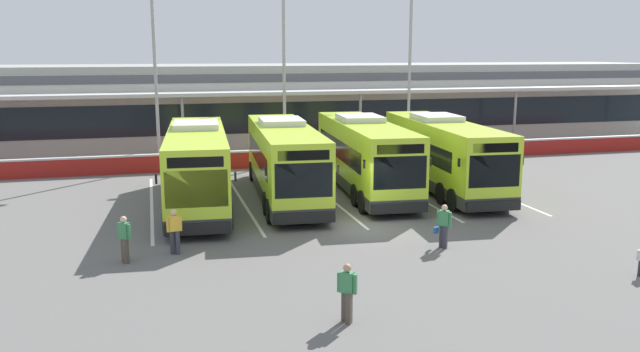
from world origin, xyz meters
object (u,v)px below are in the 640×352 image
Objects in this scene: lamp_post_centre at (284,63)px; pedestrian_approaching_bus at (174,230)px; coach_bus_left_centre at (284,162)px; coach_bus_centre at (364,156)px; pedestrian_near_bin at (124,238)px; lamp_post_east at (410,63)px; coach_bus_leftmost at (197,167)px; lamp_post_west at (155,64)px; pedestrian_with_handbag at (443,225)px; pedestrian_in_dark_coat at (347,291)px; coach_bus_right_centre at (442,155)px.

pedestrian_approaching_bus is at bearing -113.34° from lamp_post_centre.
coach_bus_left_centre is at bearing 54.23° from pedestrian_approaching_bus.
pedestrian_near_bin is at bearing -142.61° from coach_bus_centre.
lamp_post_east is (8.65, 0.34, 0.00)m from lamp_post_centre.
pedestrian_approaching_bus is at bearing -100.62° from coach_bus_leftmost.
coach_bus_leftmost is at bearing -81.59° from lamp_post_west.
pedestrian_approaching_bus is at bearing -125.77° from coach_bus_left_centre.
pedestrian_near_bin is (-11.12, 1.25, 0.02)m from pedestrian_with_handbag.
coach_bus_right_centre is at bearing 56.60° from pedestrian_in_dark_coat.
coach_bus_centre is at bearing -123.40° from lamp_post_east.
coach_bus_centre is (4.27, 0.55, 0.00)m from coach_bus_left_centre.
coach_bus_centre is 12.62m from lamp_post_east.
coach_bus_right_centre is at bearing 64.94° from pedestrian_with_handbag.
lamp_post_west is at bearing 119.71° from coach_bus_left_centre.
pedestrian_with_handbag is at bearing -6.39° from pedestrian_near_bin.
lamp_post_west is 7.88m from lamp_post_centre.
coach_bus_right_centre is at bearing -0.93° from coach_bus_left_centre.
pedestrian_in_dark_coat is 8.23m from pedestrian_approaching_bus.
coach_bus_leftmost is 1.00× the size of coach_bus_right_centre.
pedestrian_with_handbag is at bearing -67.55° from coach_bus_left_centre.
coach_bus_right_centre is 7.60× the size of pedestrian_in_dark_coat.
pedestrian_with_handbag is at bearing -47.84° from coach_bus_leftmost.
pedestrian_with_handbag and pedestrian_in_dark_coat have the same top height.
pedestrian_near_bin and pedestrian_approaching_bus have the same top height.
coach_bus_leftmost is 8.33m from pedestrian_near_bin.
pedestrian_near_bin is at bearing -131.24° from coach_bus_left_centre.
coach_bus_centre is at bearing 7.15° from coach_bus_leftmost.
coach_bus_leftmost is at bearing -143.91° from lamp_post_east.
lamp_post_centre is at bearing 62.98° from pedestrian_near_bin.
pedestrian_in_dark_coat is 0.15× the size of lamp_post_west.
lamp_post_east is at bearing 46.01° from pedestrian_near_bin.
pedestrian_with_handbag is 21.70m from lamp_post_east.
coach_bus_left_centre is 7.60× the size of pedestrian_in_dark_coat.
coach_bus_leftmost is at bearing 68.67° from pedestrian_near_bin.
pedestrian_near_bin is (-5.81, 6.58, 0.00)m from pedestrian_in_dark_coat.
lamp_post_west and lamp_post_east have the same top height.
lamp_post_east reaches higher than coach_bus_left_centre.
coach_bus_leftmost is at bearing -172.85° from coach_bus_centre.
coach_bus_centre is 7.60× the size of pedestrian_with_handbag.
pedestrian_near_bin is at bearing -152.42° from coach_bus_right_centre.
pedestrian_near_bin is at bearing -117.02° from lamp_post_centre.
coach_bus_left_centre is 10.98m from pedestrian_near_bin.
lamp_post_west is 16.53m from lamp_post_east.
coach_bus_centre is 1.12× the size of lamp_post_centre.
coach_bus_leftmost is at bearing 101.08° from pedestrian_in_dark_coat.
pedestrian_with_handbag is 1.00× the size of pedestrian_in_dark_coat.
pedestrian_with_handbag is 0.15× the size of lamp_post_east.
pedestrian_with_handbag is at bearing -63.69° from lamp_post_west.
pedestrian_near_bin is at bearing -162.34° from pedestrian_approaching_bus.
pedestrian_approaching_bus is at bearing -151.32° from coach_bus_right_centre.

